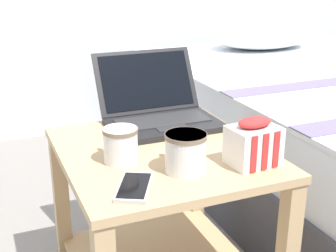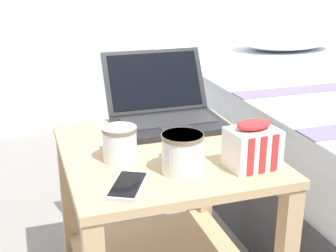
# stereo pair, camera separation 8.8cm
# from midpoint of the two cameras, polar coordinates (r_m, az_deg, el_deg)

# --- Properties ---
(bedside_table) EXTENTS (0.53, 0.58, 0.50)m
(bedside_table) POSITION_cam_midpoint_polar(r_m,az_deg,el_deg) (1.34, -2.64, -10.00)
(bedside_table) COLOR tan
(bedside_table) RESTS_ON ground_plane
(laptop) EXTENTS (0.33, 0.31, 0.20)m
(laptop) POSITION_cam_midpoint_polar(r_m,az_deg,el_deg) (1.45, -2.93, 1.98)
(laptop) COLOR black
(laptop) RESTS_ON bedside_table
(mug_front_left) EXTENTS (0.09, 0.13, 0.09)m
(mug_front_left) POSITION_cam_midpoint_polar(r_m,az_deg,el_deg) (1.17, -8.03, -2.09)
(mug_front_left) COLOR white
(mug_front_left) RESTS_ON bedside_table
(mug_front_right) EXTENTS (0.10, 0.14, 0.10)m
(mug_front_right) POSITION_cam_midpoint_polar(r_m,az_deg,el_deg) (1.11, -0.35, -3.04)
(mug_front_right) COLOR white
(mug_front_right) RESTS_ON bedside_table
(snack_bag) EXTENTS (0.13, 0.10, 0.12)m
(snack_bag) POSITION_cam_midpoint_polar(r_m,az_deg,el_deg) (1.16, 8.25, -2.14)
(snack_bag) COLOR white
(snack_bag) RESTS_ON bedside_table
(cell_phone) EXTENTS (0.12, 0.15, 0.01)m
(cell_phone) POSITION_cam_midpoint_polar(r_m,az_deg,el_deg) (1.05, -6.55, -7.44)
(cell_phone) COLOR #B7BABC
(cell_phone) RESTS_ON bedside_table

